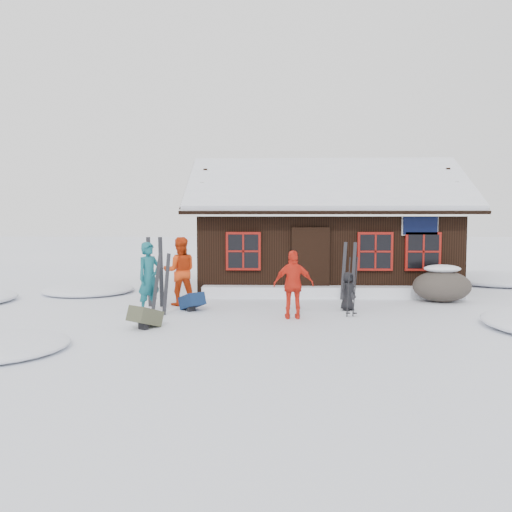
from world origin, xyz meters
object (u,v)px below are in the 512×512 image
at_px(ski_poles, 352,288).
at_px(backpack_olive, 145,320).
at_px(skier_orange_left, 180,271).
at_px(skier_teal, 149,278).
at_px(boulder, 442,285).
at_px(ski_pair_left, 161,285).
at_px(skier_orange_right, 294,285).
at_px(backpack_blue, 192,304).
at_px(skier_crouched, 348,291).

xyz_separation_m(ski_poles, backpack_olive, (-4.54, -1.39, -0.52)).
bearing_deg(skier_orange_left, ski_poles, 148.02).
bearing_deg(ski_poles, skier_teal, 177.32).
bearing_deg(boulder, ski_pair_left, -163.21).
distance_m(skier_teal, ski_poles, 4.86).
height_order(skier_orange_left, backpack_olive, skier_orange_left).
height_order(skier_orange_right, backpack_blue, skier_orange_right).
bearing_deg(backpack_olive, backpack_blue, 105.87).
distance_m(skier_crouched, boulder, 3.15).
relative_size(skier_crouched, backpack_blue, 1.67).
xyz_separation_m(skier_crouched, boulder, (2.81, 1.42, -0.01)).
bearing_deg(skier_crouched, skier_orange_left, 128.42).
height_order(boulder, ski_pair_left, ski_pair_left).
relative_size(ski_pair_left, backpack_blue, 2.65).
bearing_deg(skier_teal, backpack_olive, -131.44).
height_order(skier_orange_right, ski_poles, skier_orange_right).
distance_m(skier_crouched, ski_pair_left, 4.61).
xyz_separation_m(ski_pair_left, backpack_olive, (-0.03, -1.41, -0.56)).
bearing_deg(skier_orange_left, backpack_blue, 106.65).
distance_m(skier_teal, skier_crouched, 4.93).
xyz_separation_m(skier_crouched, ski_poles, (-0.03, -0.81, 0.20)).
height_order(skier_teal, skier_orange_right, skier_teal).
bearing_deg(ski_pair_left, skier_teal, 159.59).
xyz_separation_m(skier_teal, ski_pair_left, (0.34, -0.21, -0.15)).
bearing_deg(boulder, skier_orange_right, -149.04).
bearing_deg(ski_poles, boulder, 38.10).
relative_size(skier_crouched, boulder, 0.61).
distance_m(skier_orange_right, backpack_olive, 3.40).
bearing_deg(ski_pair_left, backpack_olive, -80.05).
bearing_deg(ski_poles, skier_orange_left, 161.28).
bearing_deg(ski_pair_left, ski_poles, 11.15).
bearing_deg(skier_crouched, ski_poles, -135.40).
bearing_deg(ski_pair_left, skier_orange_right, 5.57).
distance_m(boulder, backpack_olive, 8.23).
distance_m(skier_orange_right, boulder, 4.94).
height_order(skier_teal, skier_orange_left, skier_orange_left).
height_order(skier_teal, ski_poles, skier_teal).
bearing_deg(backpack_blue, ski_pair_left, -173.51).
xyz_separation_m(skier_teal, skier_orange_right, (3.47, -0.53, -0.08)).
height_order(skier_teal, backpack_blue, skier_teal).
distance_m(skier_orange_right, ski_poles, 1.41).
bearing_deg(skier_orange_right, skier_teal, -10.50).
bearing_deg(skier_teal, backpack_blue, -26.41).
xyz_separation_m(skier_teal, skier_crouched, (4.88, 0.58, -0.39)).
xyz_separation_m(skier_orange_right, ski_pair_left, (-3.13, 0.32, -0.07)).
bearing_deg(skier_orange_left, ski_pair_left, 69.70).
distance_m(ski_pair_left, backpack_olive, 1.51).
relative_size(skier_teal, skier_orange_right, 1.10).
height_order(skier_crouched, backpack_blue, skier_crouched).
height_order(boulder, ski_poles, ski_poles).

